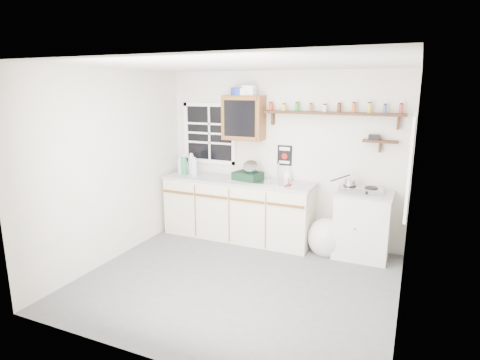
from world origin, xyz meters
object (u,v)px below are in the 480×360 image
Objects in this scene: main_cabinet at (238,209)px; dish_rack at (249,174)px; spice_shelf at (331,112)px; upper_cabinet at (244,118)px; hotplate at (360,189)px; right_cabinet at (362,225)px.

main_cabinet is 0.58m from dish_rack.
upper_cabinet is at bearing -176.88° from spice_shelf.
main_cabinet is at bearing 172.76° from hotplate.
hotplate is (-0.06, -0.02, 0.49)m from right_cabinet.
right_cabinet is 1.76m from dish_rack.
spice_shelf is at bearing 160.54° from right_cabinet.
main_cabinet is at bearing -170.72° from spice_shelf.
upper_cabinet is at bearing 168.05° from hotplate.
main_cabinet is 3.92× the size of hotplate.
spice_shelf reaches higher than right_cabinet.
main_cabinet is at bearing -179.21° from right_cabinet.
main_cabinet is 1.37m from upper_cabinet.
dish_rack reaches higher than right_cabinet.
upper_cabinet is 1.96m from hotplate.
spice_shelf is (1.30, 0.21, 1.47)m from main_cabinet.
dish_rack is (0.13, -0.12, -0.81)m from upper_cabinet.
hotplate is at bearing -4.54° from upper_cabinet.
upper_cabinet is at bearing 150.36° from dish_rack.
spice_shelf is 1.47m from dish_rack.
dish_rack reaches higher than hotplate.
main_cabinet is 1.21× the size of spice_shelf.
right_cabinet is 1.54× the size of hotplate.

